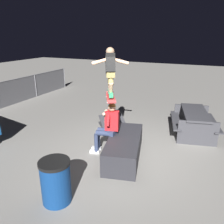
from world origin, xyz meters
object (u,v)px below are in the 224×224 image
person_sitting_on_ledge (108,125)px  kicker_ramp (114,126)px  picnic_table_back (194,119)px  trash_bin (56,181)px  skater_airborne (110,69)px  ledge_box_main (124,147)px  skateboard (111,97)px

person_sitting_on_ledge → kicker_ramp: 1.84m
picnic_table_back → trash_bin: (-4.26, 2.00, -0.07)m
skater_airborne → picnic_table_back: 3.30m
skater_airborne → picnic_table_back: size_ratio=0.57×
ledge_box_main → kicker_ramp: ledge_box_main is taller
skateboard → picnic_table_back: skateboard is taller
skateboard → trash_bin: size_ratio=1.17×
ledge_box_main → skateboard: 1.31m
ledge_box_main → picnic_table_back: 2.68m
skateboard → picnic_table_back: bearing=-41.3°
skateboard → kicker_ramp: (1.54, 0.59, -1.45)m
picnic_table_back → trash_bin: 4.71m
person_sitting_on_ledge → skateboard: 0.73m
ledge_box_main → skater_airborne: 1.98m
picnic_table_back → skateboard: bearing=138.7°
skateboard → kicker_ramp: 2.20m
skateboard → skater_airborne: 0.69m
skater_airborne → picnic_table_back: skater_airborne is taller
person_sitting_on_ledge → skateboard: skateboard is taller
ledge_box_main → person_sitting_on_ledge: 0.70m
skateboard → picnic_table_back: 3.02m
person_sitting_on_ledge → kicker_ramp: person_sitting_on_ledge is taller
ledge_box_main → picnic_table_back: bearing=-32.9°
ledge_box_main → person_sitting_on_ledge: bearing=84.9°
trash_bin → ledge_box_main: bearing=-15.1°
picnic_table_back → trash_bin: trash_bin is taller
ledge_box_main → trash_bin: bearing=164.9°
person_sitting_on_ledge → skater_airborne: 1.42m
skateboard → kicker_ramp: size_ratio=0.73×
trash_bin → picnic_table_back: bearing=-25.1°
ledge_box_main → kicker_ramp: (1.65, 1.02, -0.21)m
ledge_box_main → picnic_table_back: (2.24, -1.45, 0.22)m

